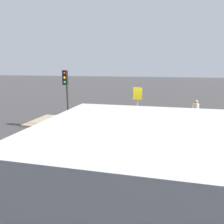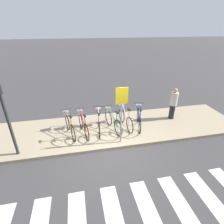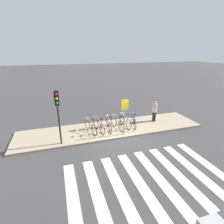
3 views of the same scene
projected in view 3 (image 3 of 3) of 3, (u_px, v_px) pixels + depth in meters
ground_plane at (119, 139)px, 10.62m from camera, size 120.00×120.00×0.00m
sidewalk at (112, 129)px, 11.86m from camera, size 12.34×2.82×0.12m
road_crosswalk at (179, 221)px, 5.57m from camera, size 6.75×8.00×0.01m
parked_bicycle_0 at (90, 125)px, 11.15m from camera, size 0.58×1.66×1.04m
parked_bicycle_1 at (98, 125)px, 11.29m from camera, size 0.50×1.68×1.04m
parked_bicycle_2 at (109, 123)px, 11.52m from camera, size 0.46×1.70×1.04m
parked_bicycle_3 at (117, 122)px, 11.69m from camera, size 0.55×1.67×1.04m
parked_bicycle_4 at (124, 120)px, 11.99m from camera, size 0.46×1.70×1.04m
parked_bicycle_5 at (134, 120)px, 12.05m from camera, size 0.59×1.66×1.04m
pedestrian at (155, 111)px, 12.79m from camera, size 0.34×0.34×1.55m
traffic_light at (57, 107)px, 9.07m from camera, size 0.24×0.40×3.08m
sign_post at (125, 111)px, 10.44m from camera, size 0.44×0.07×2.26m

